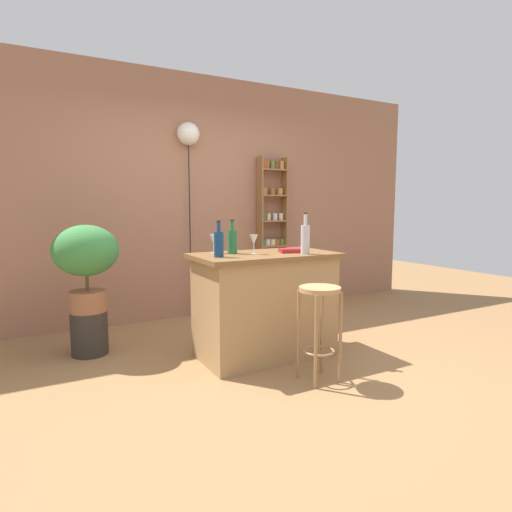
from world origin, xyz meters
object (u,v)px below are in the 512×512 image
bottle_spirits_clear (305,238)px  wine_glass_left (214,240)px  bottle_wine_red (232,241)px  spice_shelf (272,228)px  potted_plant (86,257)px  bar_stool (319,313)px  plant_stool (89,333)px  cookbook (292,250)px  bottle_olive_oil (219,243)px  wine_glass_center (254,240)px  pendant_globe_light (188,135)px

bottle_spirits_clear → wine_glass_left: bearing=146.7°
wine_glass_left → bottle_spirits_clear: bearing=-33.3°
bottle_wine_red → wine_glass_left: (-0.13, 0.10, 0.01)m
spice_shelf → potted_plant: size_ratio=2.51×
potted_plant → bar_stool: bearing=-45.1°
plant_stool → wine_glass_left: 1.38m
potted_plant → wine_glass_left: bearing=-30.0°
plant_stool → bottle_spirits_clear: bottle_spirits_clear is taller
plant_stool → bottle_wine_red: bottle_wine_red is taller
bar_stool → cookbook: (0.16, 0.62, 0.40)m
wine_glass_left → bottle_wine_red: bearing=-36.0°
bottle_spirits_clear → wine_glass_left: (-0.65, 0.43, -0.02)m
potted_plant → bottle_olive_oil: 1.22m
wine_glass_center → wine_glass_left: bearing=141.3°
spice_shelf → wine_glass_left: (-1.35, -1.30, -0.00)m
bottle_spirits_clear → bottle_wine_red: bearing=147.5°
bar_stool → spice_shelf: 2.40m
wine_glass_left → bottle_olive_oil: bearing=-104.6°
spice_shelf → cookbook: size_ratio=9.09×
spice_shelf → wine_glass_center: size_ratio=11.65×
bottle_wine_red → potted_plant: bearing=149.2°
plant_stool → cookbook: 1.93m
spice_shelf → wine_glass_center: bearing=-125.6°
potted_plant → bottle_spirits_clear: bearing=-31.4°
bottle_wine_red → cookbook: (0.50, -0.17, -0.09)m
pendant_globe_light → spice_shelf: bearing=-1.8°
plant_stool → wine_glass_left: (0.96, -0.55, 0.83)m
plant_stool → bottle_wine_red: 1.51m
bottle_spirits_clear → cookbook: bearing=98.2°
spice_shelf → potted_plant: bearing=-162.2°
potted_plant → wine_glass_left: 1.12m
bottle_olive_oil → cookbook: bottle_olive_oil is taller
wine_glass_left → cookbook: bearing=-22.7°
bar_stool → wine_glass_left: bearing=118.1°
plant_stool → potted_plant: 0.67m
bar_stool → bottle_olive_oil: bearing=131.6°
wine_glass_center → bottle_olive_oil: bearing=-171.3°
potted_plant → cookbook: potted_plant is taller
bar_stool → cookbook: size_ratio=3.41×
plant_stool → potted_plant: (-0.00, 0.00, 0.67)m
bottle_wine_red → wine_glass_center: 0.19m
potted_plant → bottle_spirits_clear: 1.89m
wine_glass_center → cookbook: wine_glass_center is taller
potted_plant → wine_glass_center: (1.23, -0.77, 0.15)m
cookbook → pendant_globe_light: (-0.36, 1.59, 1.17)m
bottle_olive_oil → bottle_wine_red: bearing=40.9°
bottle_wine_red → bottle_olive_oil: bearing=-139.1°
wine_glass_center → pendant_globe_light: pendant_globe_light is taller
potted_plant → bottle_olive_oil: (0.89, -0.82, 0.15)m
wine_glass_left → spice_shelf: bearing=43.7°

